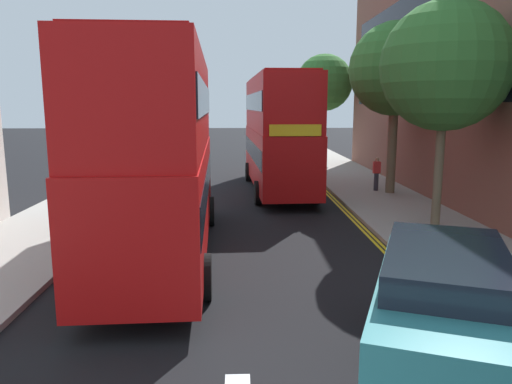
% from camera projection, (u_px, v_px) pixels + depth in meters
% --- Properties ---
extents(sidewalk_right, '(4.00, 80.00, 0.14)m').
position_uv_depth(sidewalk_right, '(403.00, 212.00, 19.12)').
color(sidewalk_right, '#9E9991').
rests_on(sidewalk_right, ground).
extents(sidewalk_left, '(4.00, 80.00, 0.14)m').
position_uv_depth(sidewalk_left, '(71.00, 214.00, 18.68)').
color(sidewalk_left, '#9E9991').
rests_on(sidewalk_left, ground).
extents(kerb_line_outer, '(0.10, 56.00, 0.01)m').
position_uv_depth(kerb_line_outer, '(363.00, 226.00, 17.09)').
color(kerb_line_outer, yellow).
rests_on(kerb_line_outer, ground).
extents(kerb_line_inner, '(0.10, 56.00, 0.01)m').
position_uv_depth(kerb_line_inner, '(358.00, 226.00, 17.09)').
color(kerb_line_inner, yellow).
rests_on(kerb_line_inner, ground).
extents(double_decker_bus_away, '(3.12, 10.90, 5.64)m').
position_uv_depth(double_decker_bus_away, '(161.00, 149.00, 13.32)').
color(double_decker_bus_away, '#B20F0F').
rests_on(double_decker_bus_away, ground).
extents(double_decker_bus_oncoming, '(3.14, 10.90, 5.64)m').
position_uv_depth(double_decker_bus_oncoming, '(278.00, 130.00, 23.65)').
color(double_decker_bus_oncoming, '#B20F0F').
rests_on(double_decker_bus_oncoming, ground).
extents(taxi_minivan, '(3.47, 5.16, 2.12)m').
position_uv_depth(taxi_minivan, '(443.00, 322.00, 7.11)').
color(taxi_minivan, teal).
rests_on(taxi_minivan, ground).
extents(pedestrian_far, '(0.34, 0.22, 1.62)m').
position_uv_depth(pedestrian_far, '(376.00, 173.00, 23.36)').
color(pedestrian_far, '#2D2D38').
rests_on(pedestrian_far, sidewalk_right).
extents(street_tree_near, '(4.25, 4.25, 7.85)m').
position_uv_depth(street_tree_near, '(396.00, 70.00, 21.96)').
color(street_tree_near, '#6B6047').
rests_on(street_tree_near, sidewalk_right).
extents(street_tree_mid, '(4.19, 4.19, 7.85)m').
position_uv_depth(street_tree_mid, '(324.00, 83.00, 35.85)').
color(street_tree_mid, '#6B6047').
rests_on(street_tree_mid, sidewalk_right).
extents(street_tree_far, '(4.09, 4.09, 7.35)m').
position_uv_depth(street_tree_far, '(445.00, 67.00, 15.16)').
color(street_tree_far, '#6B6047').
rests_on(street_tree_far, sidewalk_right).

